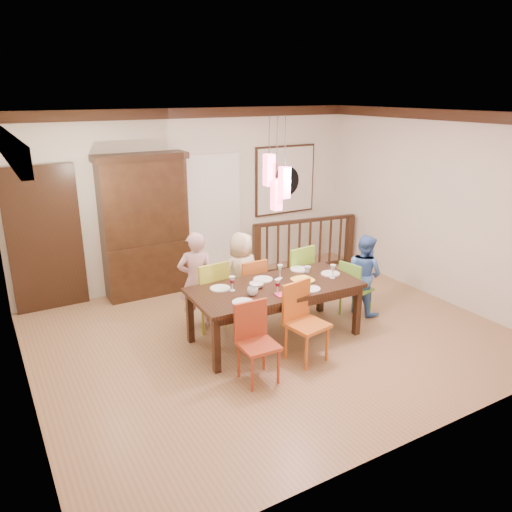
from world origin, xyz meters
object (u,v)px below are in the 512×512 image
dining_table (275,291)px  person_far_left (196,280)px  person_far_mid (241,275)px  china_hutch (145,226)px  balustrade (305,243)px  chair_end_right (356,284)px  person_end_right (364,274)px  chair_far_left (208,289)px

dining_table → person_far_left: (-0.75, 0.85, 0.01)m
person_far_left → person_far_mid: 0.72m
china_hutch → balustrade: 2.95m
balustrade → person_far_mid: (-1.94, -1.15, 0.13)m
chair_end_right → person_end_right: size_ratio=0.70×
person_far_left → person_end_right: 2.46m
chair_far_left → person_end_right: (2.20, -0.69, 0.03)m
balustrade → person_far_mid: person_far_mid is taller
chair_far_left → person_end_right: 2.30m
person_far_mid → person_end_right: bearing=147.6°
person_far_left → person_end_right: (2.32, -0.79, -0.09)m
dining_table → person_far_mid: bearing=94.0°
dining_table → person_end_right: size_ratio=1.89×
balustrade → person_end_right: person_end_right is taller
chair_far_left → china_hutch: (-0.32, 1.63, 0.57)m
chair_far_left → china_hutch: bearing=-82.3°
person_far_mid → dining_table: bearing=86.6°
dining_table → chair_far_left: size_ratio=2.28×
dining_table → balustrade: size_ratio=1.11×
china_hutch → balustrade: size_ratio=1.11×
chair_end_right → balustrade: balustrade is taller
person_far_left → chair_end_right: bearing=174.2°
dining_table → chair_far_left: chair_far_left is taller
china_hutch → person_end_right: (2.52, -2.32, -0.54)m
china_hutch → person_end_right: 3.46m
person_far_left → person_end_right: bearing=176.4°
chair_end_right → person_far_mid: size_ratio=0.67×
dining_table → person_end_right: bearing=4.1°
person_end_right → chair_far_left: bearing=60.2°
chair_far_left → person_far_left: person_far_left is taller
balustrade → person_far_left: (-2.66, -1.18, 0.19)m
chair_end_right → china_hutch: china_hutch is taller
dining_table → china_hutch: (-0.95, 2.37, 0.46)m
chair_far_left → chair_end_right: 2.16m
dining_table → person_far_left: person_far_left is taller
china_hutch → balustrade: bearing=-6.9°
chair_far_left → balustrade: chair_far_left is taller
china_hutch → dining_table: bearing=-68.3°
dining_table → balustrade: (1.91, 2.03, -0.17)m
chair_end_right → chair_far_left: bearing=57.9°
chair_end_right → person_far_mid: (-1.44, 0.85, 0.15)m
china_hutch → chair_far_left: bearing=-78.9°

